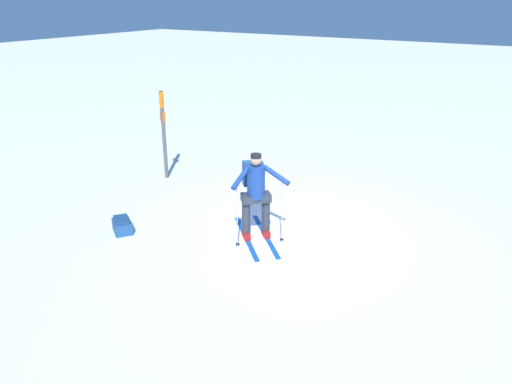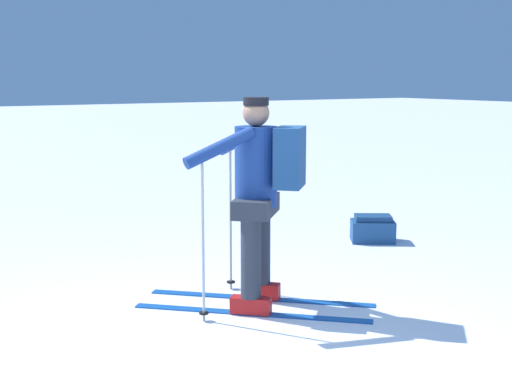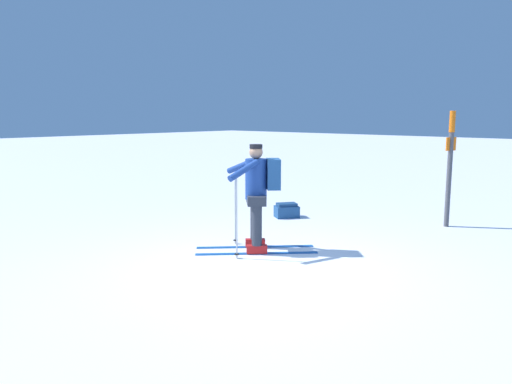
% 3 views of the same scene
% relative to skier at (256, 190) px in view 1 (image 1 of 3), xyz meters
% --- Properties ---
extents(ground_plane, '(80.00, 80.00, 0.00)m').
position_rel_skier_xyz_m(ground_plane, '(0.54, 0.58, -0.92)').
color(ground_plane, white).
extents(skier, '(1.61, 1.59, 1.60)m').
position_rel_skier_xyz_m(skier, '(0.00, 0.00, 0.00)').
color(skier, '#144C9E').
rests_on(skier, ground_plane).
extents(dropped_backpack, '(0.55, 0.51, 0.29)m').
position_rel_skier_xyz_m(dropped_backpack, '(-2.21, -1.20, -0.79)').
color(dropped_backpack, navy).
rests_on(dropped_backpack, ground_plane).
extents(trail_marker, '(0.23, 0.10, 2.10)m').
position_rel_skier_xyz_m(trail_marker, '(-3.52, 1.49, 0.31)').
color(trail_marker, '#4C4C51').
rests_on(trail_marker, ground_plane).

